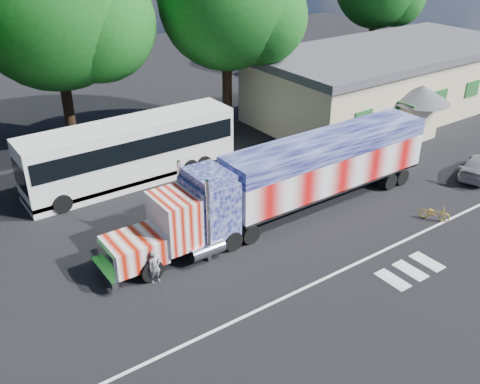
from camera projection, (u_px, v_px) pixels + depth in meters
ground at (276, 250)px, 25.73m from camera, size 100.00×100.00×0.00m
lane_markings at (358, 277)px, 23.87m from camera, size 30.00×2.67×0.01m
semi_truck at (293, 177)px, 27.96m from camera, size 19.64×3.10×4.19m
coach_bus at (131, 151)px, 31.56m from camera, size 12.81×2.98×3.73m
hall_building at (388, 80)px, 42.54m from camera, size 22.40×12.80×5.20m
parked_car at (480, 166)px, 32.80m from camera, size 4.66×3.02×1.26m
woman at (155, 267)px, 23.22m from camera, size 0.59×0.41×1.58m
bicycle at (435, 213)px, 28.14m from camera, size 1.30×1.59×0.81m
tree_ne_a at (229, 2)px, 36.21m from camera, size 9.77×9.31×13.80m
tree_n_mid at (56, 6)px, 32.69m from camera, size 10.96×10.44×14.65m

